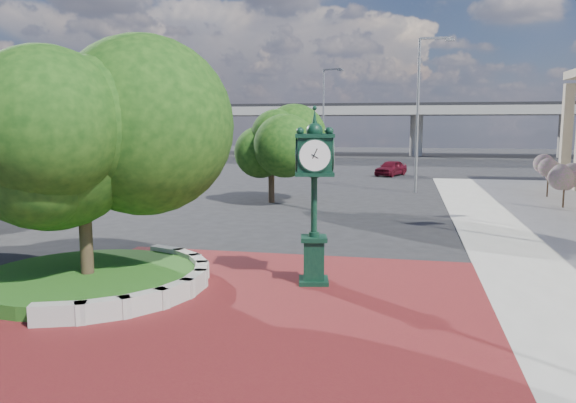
# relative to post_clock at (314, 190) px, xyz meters

# --- Properties ---
(ground) EXTENTS (200.00, 200.00, 0.00)m
(ground) POSITION_rel_post_clock_xyz_m (-1.25, -1.57, -2.76)
(ground) COLOR black
(ground) RESTS_ON ground
(plaza) EXTENTS (12.00, 12.00, 0.04)m
(plaza) POSITION_rel_post_clock_xyz_m (-1.25, -2.57, -2.74)
(plaza) COLOR maroon
(plaza) RESTS_ON ground
(planter_wall) EXTENTS (2.96, 6.77, 0.54)m
(planter_wall) POSITION_rel_post_clock_xyz_m (-3.96, -1.57, -2.49)
(planter_wall) COLOR #9E9B93
(planter_wall) RESTS_ON ground
(grass_bed) EXTENTS (6.10, 6.10, 0.40)m
(grass_bed) POSITION_rel_post_clock_xyz_m (-6.25, -1.57, -2.56)
(grass_bed) COLOR #1D4A15
(grass_bed) RESTS_ON ground
(overpass) EXTENTS (90.00, 12.00, 7.50)m
(overpass) POSITION_rel_post_clock_xyz_m (-1.46, 68.43, 3.78)
(overpass) COLOR #9E9B93
(overpass) RESTS_ON ground
(tree_planter) EXTENTS (5.20, 5.20, 6.33)m
(tree_planter) POSITION_rel_post_clock_xyz_m (-6.25, -1.57, 0.97)
(tree_planter) COLOR #38281C
(tree_planter) RESTS_ON ground
(tree_street) EXTENTS (4.40, 4.40, 5.45)m
(tree_street) POSITION_rel_post_clock_xyz_m (-5.25, 16.43, 0.48)
(tree_street) COLOR #38281C
(tree_street) RESTS_ON ground
(post_clock) EXTENTS (1.19, 1.19, 5.02)m
(post_clock) POSITION_rel_post_clock_xyz_m (0.00, 0.00, 0.00)
(post_clock) COLOR black
(post_clock) RESTS_ON ground
(parked_car) EXTENTS (3.12, 4.41, 1.39)m
(parked_car) POSITION_rel_post_clock_xyz_m (1.15, 35.59, -2.06)
(parked_car) COLOR #510B18
(parked_car) RESTS_ON ground
(street_lamp_near) EXTENTS (2.29, 0.39, 10.22)m
(street_lamp_near) POSITION_rel_post_clock_xyz_m (3.39, 23.14, 3.24)
(street_lamp_near) COLOR slate
(street_lamp_near) RESTS_ON ground
(street_lamp_far) EXTENTS (2.11, 1.01, 9.87)m
(street_lamp_far) POSITION_rel_post_clock_xyz_m (-5.35, 39.24, 3.03)
(street_lamp_far) COLOR slate
(street_lamp_far) RESTS_ON ground
(shrub_mid) EXTENTS (1.20, 1.20, 2.20)m
(shrub_mid) POSITION_rel_post_clock_xyz_m (11.02, 17.49, -1.16)
(shrub_mid) COLOR #38281C
(shrub_mid) RESTS_ON ground
(shrub_far) EXTENTS (1.20, 1.20, 2.20)m
(shrub_far) POSITION_rel_post_clock_xyz_m (11.29, 22.32, -1.16)
(shrub_far) COLOR #38281C
(shrub_far) RESTS_ON ground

